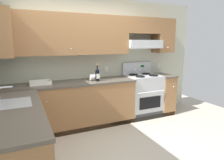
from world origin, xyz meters
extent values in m
plane|color=#B2AA99|center=(0.00, 0.00, 0.00)|extent=(7.04, 7.04, 0.00)
cube|color=#B7BAA3|center=(0.46, 1.62, 1.27)|extent=(4.68, 0.12, 2.55)
cube|color=olive|center=(-0.27, 1.38, 1.80)|extent=(2.42, 0.34, 0.76)
cube|color=olive|center=(1.94, 1.38, 1.80)|extent=(0.41, 0.34, 0.76)
cube|color=olive|center=(1.34, 1.38, 2.01)|extent=(0.80, 0.34, 0.34)
cube|color=#B7BABC|center=(1.34, 1.34, 1.62)|extent=(0.80, 0.46, 0.17)
cube|color=#B7BABC|center=(1.34, 1.12, 1.54)|extent=(0.80, 0.03, 0.04)
sphere|color=silver|center=(-0.27, 1.20, 1.54)|extent=(0.02, 0.02, 0.02)
sphere|color=silver|center=(1.94, 1.20, 1.54)|extent=(0.02, 0.02, 0.02)
sphere|color=silver|center=(1.95, 1.20, 1.54)|extent=(0.02, 0.02, 0.02)
cube|color=silver|center=(0.56, 1.55, 1.08)|extent=(0.08, 0.01, 0.12)
cube|color=silver|center=(0.56, 1.54, 1.10)|extent=(0.03, 0.00, 0.03)
cube|color=silver|center=(0.56, 1.54, 1.06)|extent=(0.03, 0.00, 0.03)
cube|color=silver|center=(1.97, 1.55, 1.08)|extent=(0.08, 0.01, 0.12)
cube|color=silver|center=(1.97, 1.54, 1.10)|extent=(0.03, 0.00, 0.03)
cube|color=silver|center=(1.97, 1.54, 1.06)|extent=(0.03, 0.00, 0.03)
cube|color=olive|center=(-1.38, 1.20, 1.80)|extent=(0.34, 0.64, 0.76)
cube|color=olive|center=(-0.29, 1.25, 0.44)|extent=(2.48, 0.61, 0.87)
cube|color=#51493F|center=(-0.29, 1.25, 0.89)|extent=(2.51, 0.63, 0.04)
cube|color=olive|center=(1.89, 1.25, 0.44)|extent=(0.33, 0.61, 0.87)
cube|color=#51493F|center=(1.89, 1.25, 0.89)|extent=(0.35, 0.63, 0.04)
cube|color=black|center=(0.26, 0.97, 0.04)|extent=(3.54, 0.06, 0.09)
sphere|color=silver|center=(-0.79, 0.93, 0.68)|extent=(0.03, 0.03, 0.03)
sphere|color=silver|center=(1.94, 0.93, 0.68)|extent=(0.03, 0.03, 0.03)
cube|color=olive|center=(-1.25, 0.00, 0.44)|extent=(0.61, 1.89, 0.87)
cube|color=#51493F|center=(-1.25, 0.00, 0.89)|extent=(0.63, 1.91, 0.04)
cube|color=#999B9E|center=(-1.25, 0.23, 0.91)|extent=(0.40, 0.48, 0.01)
cube|color=#28282B|center=(-1.25, 0.23, 0.84)|extent=(0.34, 0.42, 0.14)
cylinder|color=silver|center=(-1.33, 0.23, 1.12)|extent=(0.16, 0.02, 0.02)
cube|color=#B7BABC|center=(1.34, 1.25, 0.46)|extent=(0.76, 0.58, 0.91)
cube|color=black|center=(1.34, 0.95, 0.38)|extent=(0.53, 0.01, 0.26)
cylinder|color=silver|center=(1.34, 0.93, 0.62)|extent=(0.65, 0.02, 0.02)
cube|color=#333333|center=(1.34, 0.96, 0.10)|extent=(0.70, 0.01, 0.11)
cube|color=#B7BABC|center=(1.34, 1.25, 0.92)|extent=(0.76, 0.58, 0.02)
cube|color=#B7BABC|center=(1.34, 1.52, 1.05)|extent=(0.76, 0.04, 0.29)
cube|color=#053F0C|center=(1.47, 1.50, 1.10)|extent=(0.09, 0.01, 0.04)
cylinder|color=black|center=(1.17, 1.11, 0.94)|extent=(0.19, 0.19, 0.02)
cylinder|color=black|center=(1.17, 1.11, 0.93)|extent=(0.07, 0.07, 0.01)
cylinder|color=black|center=(1.51, 1.11, 0.94)|extent=(0.19, 0.19, 0.02)
cylinder|color=black|center=(1.51, 1.11, 0.93)|extent=(0.07, 0.07, 0.01)
cylinder|color=black|center=(1.17, 1.39, 0.94)|extent=(0.19, 0.19, 0.02)
cylinder|color=black|center=(1.17, 1.39, 0.93)|extent=(0.07, 0.07, 0.01)
cylinder|color=black|center=(1.51, 1.39, 0.94)|extent=(0.19, 0.19, 0.02)
cylinder|color=black|center=(1.51, 1.39, 0.93)|extent=(0.07, 0.07, 0.01)
cylinder|color=white|center=(1.13, 1.50, 1.03)|extent=(0.04, 0.02, 0.04)
cylinder|color=white|center=(1.27, 1.50, 1.03)|extent=(0.04, 0.02, 0.04)
cylinder|color=white|center=(1.41, 1.50, 1.03)|extent=(0.04, 0.02, 0.04)
cylinder|color=white|center=(1.55, 1.50, 1.03)|extent=(0.04, 0.02, 0.04)
cylinder|color=black|center=(0.21, 1.16, 1.02)|extent=(0.08, 0.08, 0.21)
cone|color=black|center=(0.21, 1.16, 1.14)|extent=(0.08, 0.08, 0.04)
cylinder|color=black|center=(0.21, 1.16, 1.20)|extent=(0.03, 0.03, 0.09)
cylinder|color=gold|center=(0.21, 1.16, 1.24)|extent=(0.03, 0.03, 0.02)
cube|color=silver|center=(0.21, 1.12, 1.01)|extent=(0.07, 0.00, 0.09)
cube|color=white|center=(-0.84, 1.29, 0.92)|extent=(0.30, 0.22, 0.02)
cube|color=white|center=(-0.84, 1.16, 0.94)|extent=(0.37, 0.01, 0.07)
cube|color=white|center=(-0.84, 1.42, 0.94)|extent=(0.37, 0.01, 0.07)
cube|color=white|center=(-1.01, 1.29, 0.94)|extent=(0.01, 0.24, 0.07)
cube|color=white|center=(-0.66, 1.29, 0.94)|extent=(0.01, 0.24, 0.07)
cylinder|color=white|center=(0.15, 1.27, 0.97)|extent=(0.11, 0.12, 0.12)
cylinder|color=#9E7A51|center=(0.09, 1.27, 0.97)|extent=(0.01, 0.04, 0.04)
camera|label=1|loc=(-1.14, -2.48, 1.66)|focal=32.32mm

